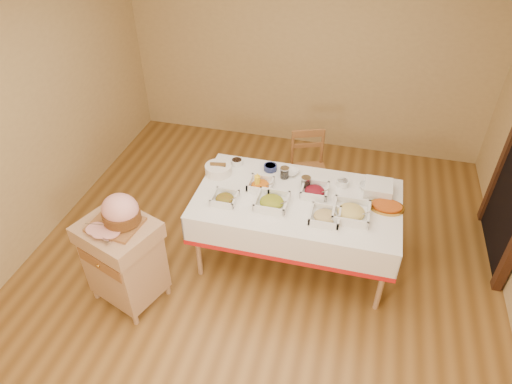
{
  "coord_description": "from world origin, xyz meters",
  "views": [
    {
      "loc": [
        0.73,
        -2.86,
        3.3
      ],
      "look_at": [
        -0.06,
        0.2,
        0.83
      ],
      "focal_mm": 32.0,
      "sensor_mm": 36.0,
      "label": 1
    }
  ],
  "objects_px": {
    "dining_table": "(297,212)",
    "mustard_bottle": "(257,181)",
    "bread_basket": "(218,169)",
    "brass_platter": "(387,207)",
    "dining_chair": "(308,169)",
    "preserve_jar_right": "(306,183)",
    "plate_stack": "(378,188)",
    "ham_on_board": "(120,213)",
    "butcher_cart": "(124,258)",
    "preserve_jar_left": "(284,173)"
  },
  "relations": [
    {
      "from": "butcher_cart",
      "to": "preserve_jar_right",
      "type": "distance_m",
      "value": 1.72
    },
    {
      "from": "dining_chair",
      "to": "preserve_jar_left",
      "type": "distance_m",
      "value": 0.76
    },
    {
      "from": "preserve_jar_right",
      "to": "mustard_bottle",
      "type": "xyz_separation_m",
      "value": [
        -0.42,
        -0.12,
        0.02
      ]
    },
    {
      "from": "butcher_cart",
      "to": "brass_platter",
      "type": "relative_size",
      "value": 2.82
    },
    {
      "from": "dining_table",
      "to": "bread_basket",
      "type": "relative_size",
      "value": 7.27
    },
    {
      "from": "dining_chair",
      "to": "preserve_jar_left",
      "type": "xyz_separation_m",
      "value": [
        -0.15,
        -0.65,
        0.37
      ]
    },
    {
      "from": "butcher_cart",
      "to": "bread_basket",
      "type": "height_order",
      "value": "bread_basket"
    },
    {
      "from": "dining_chair",
      "to": "brass_platter",
      "type": "height_order",
      "value": "dining_chair"
    },
    {
      "from": "mustard_bottle",
      "to": "dining_table",
      "type": "bearing_deg",
      "value": -7.42
    },
    {
      "from": "brass_platter",
      "to": "preserve_jar_right",
      "type": "bearing_deg",
      "value": 170.57
    },
    {
      "from": "butcher_cart",
      "to": "dining_chair",
      "type": "bearing_deg",
      "value": 53.25
    },
    {
      "from": "dining_chair",
      "to": "plate_stack",
      "type": "height_order",
      "value": "plate_stack"
    },
    {
      "from": "preserve_jar_right",
      "to": "plate_stack",
      "type": "xyz_separation_m",
      "value": [
        0.64,
        0.08,
        0.0
      ]
    },
    {
      "from": "preserve_jar_right",
      "to": "bread_basket",
      "type": "xyz_separation_m",
      "value": [
        -0.84,
        0.01,
        -0.0
      ]
    },
    {
      "from": "dining_chair",
      "to": "bread_basket",
      "type": "relative_size",
      "value": 3.41
    },
    {
      "from": "dining_table",
      "to": "mustard_bottle",
      "type": "xyz_separation_m",
      "value": [
        -0.38,
        0.05,
        0.24
      ]
    },
    {
      "from": "bread_basket",
      "to": "plate_stack",
      "type": "xyz_separation_m",
      "value": [
        1.49,
        0.07,
        0.0
      ]
    },
    {
      "from": "ham_on_board",
      "to": "bread_basket",
      "type": "height_order",
      "value": "ham_on_board"
    },
    {
      "from": "ham_on_board",
      "to": "mustard_bottle",
      "type": "relative_size",
      "value": 2.48
    },
    {
      "from": "ham_on_board",
      "to": "preserve_jar_right",
      "type": "relative_size",
      "value": 3.71
    },
    {
      "from": "bread_basket",
      "to": "brass_platter",
      "type": "relative_size",
      "value": 0.83
    },
    {
      "from": "bread_basket",
      "to": "brass_platter",
      "type": "bearing_deg",
      "value": -4.85
    },
    {
      "from": "dining_chair",
      "to": "plate_stack",
      "type": "distance_m",
      "value": 1.05
    },
    {
      "from": "preserve_jar_left",
      "to": "bread_basket",
      "type": "bearing_deg",
      "value": -171.63
    },
    {
      "from": "preserve_jar_left",
      "to": "mustard_bottle",
      "type": "height_order",
      "value": "mustard_bottle"
    },
    {
      "from": "preserve_jar_right",
      "to": "bread_basket",
      "type": "distance_m",
      "value": 0.84
    },
    {
      "from": "mustard_bottle",
      "to": "brass_platter",
      "type": "xyz_separation_m",
      "value": [
        1.16,
        -0.0,
        -0.06
      ]
    },
    {
      "from": "butcher_cart",
      "to": "mustard_bottle",
      "type": "bearing_deg",
      "value": 42.61
    },
    {
      "from": "bread_basket",
      "to": "mustard_bottle",
      "type": "bearing_deg",
      "value": -17.49
    },
    {
      "from": "ham_on_board",
      "to": "brass_platter",
      "type": "distance_m",
      "value": 2.23
    },
    {
      "from": "mustard_bottle",
      "to": "bread_basket",
      "type": "relative_size",
      "value": 0.67
    },
    {
      "from": "ham_on_board",
      "to": "mustard_bottle",
      "type": "bearing_deg",
      "value": 42.81
    },
    {
      "from": "butcher_cart",
      "to": "plate_stack",
      "type": "relative_size",
      "value": 3.48
    },
    {
      "from": "dining_chair",
      "to": "ham_on_board",
      "type": "distance_m",
      "value": 2.19
    },
    {
      "from": "butcher_cart",
      "to": "preserve_jar_left",
      "type": "relative_size",
      "value": 7.75
    },
    {
      "from": "mustard_bottle",
      "to": "brass_platter",
      "type": "distance_m",
      "value": 1.16
    },
    {
      "from": "dining_table",
      "to": "plate_stack",
      "type": "xyz_separation_m",
      "value": [
        0.69,
        0.25,
        0.21
      ]
    },
    {
      "from": "preserve_jar_left",
      "to": "plate_stack",
      "type": "bearing_deg",
      "value": -1.65
    },
    {
      "from": "preserve_jar_left",
      "to": "bread_basket",
      "type": "relative_size",
      "value": 0.44
    },
    {
      "from": "plate_stack",
      "to": "brass_platter",
      "type": "height_order",
      "value": "plate_stack"
    },
    {
      "from": "ham_on_board",
      "to": "plate_stack",
      "type": "xyz_separation_m",
      "value": [
        1.97,
        1.04,
        -0.15
      ]
    },
    {
      "from": "ham_on_board",
      "to": "mustard_bottle",
      "type": "xyz_separation_m",
      "value": [
        0.9,
        0.84,
        -0.13
      ]
    },
    {
      "from": "mustard_bottle",
      "to": "preserve_jar_right",
      "type": "bearing_deg",
      "value": 15.68
    },
    {
      "from": "butcher_cart",
      "to": "bread_basket",
      "type": "bearing_deg",
      "value": 62.1
    },
    {
      "from": "dining_chair",
      "to": "preserve_jar_right",
      "type": "xyz_separation_m",
      "value": [
        0.07,
        -0.75,
        0.37
      ]
    },
    {
      "from": "butcher_cart",
      "to": "dining_table",
      "type": "bearing_deg",
      "value": 31.7
    },
    {
      "from": "dining_chair",
      "to": "preserve_jar_right",
      "type": "bearing_deg",
      "value": -84.6
    },
    {
      "from": "dining_table",
      "to": "preserve_jar_right",
      "type": "relative_size",
      "value": 16.13
    },
    {
      "from": "dining_chair",
      "to": "preserve_jar_right",
      "type": "distance_m",
      "value": 0.84
    },
    {
      "from": "ham_on_board",
      "to": "mustard_bottle",
      "type": "distance_m",
      "value": 1.24
    }
  ]
}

